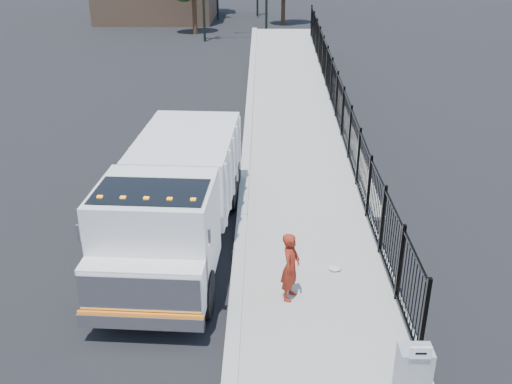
{
  "coord_description": "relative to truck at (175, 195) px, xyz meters",
  "views": [
    {
      "loc": [
        0.58,
        -10.52,
        7.57
      ],
      "look_at": [
        0.42,
        2.0,
        1.78
      ],
      "focal_mm": 40.0,
      "sensor_mm": 36.0,
      "label": 1
    }
  ],
  "objects": [
    {
      "name": "debris",
      "position": [
        3.93,
        -1.14,
        -1.37
      ],
      "size": [
        0.32,
        0.32,
        0.08
      ],
      "primitive_type": "ellipsoid",
      "color": "silver",
      "rests_on": "sidewalk"
    },
    {
      "name": "arrow_sign",
      "position": [
        4.7,
        -5.7,
        -0.05
      ],
      "size": [
        0.35,
        0.04,
        0.22
      ],
      "primitive_type": "cube",
      "color": "white",
      "rests_on": "utility_cabinet"
    },
    {
      "name": "truck",
      "position": [
        0.0,
        0.0,
        0.0
      ],
      "size": [
        2.98,
        8.07,
        2.72
      ],
      "rotation": [
        0.0,
        0.0,
        -0.05
      ],
      "color": "black",
      "rests_on": "ground"
    },
    {
      "name": "utility_cabinet",
      "position": [
        4.7,
        -5.48,
        -0.79
      ],
      "size": [
        0.55,
        0.4,
        1.25
      ],
      "primitive_type": "cube",
      "color": "gray",
      "rests_on": "sidewalk"
    },
    {
      "name": "ramp",
      "position": [
        3.72,
        13.68,
        -1.53
      ],
      "size": [
        3.95,
        24.06,
        3.19
      ],
      "primitive_type": "cube",
      "rotation": [
        0.06,
        0.0,
        0.0
      ],
      "color": "#9E998E",
      "rests_on": "ground"
    },
    {
      "name": "iron_fence",
      "position": [
        5.15,
        9.68,
        -0.63
      ],
      "size": [
        0.1,
        28.0,
        1.8
      ],
      "primitive_type": "cube",
      "color": "black",
      "rests_on": "ground"
    },
    {
      "name": "worker",
      "position": [
        2.79,
        -2.3,
        -0.62
      ],
      "size": [
        0.56,
        0.68,
        1.59
      ],
      "primitive_type": "imported",
      "rotation": [
        0.0,
        0.0,
        1.21
      ],
      "color": "maroon",
      "rests_on": "sidewalk"
    },
    {
      "name": "ground",
      "position": [
        1.6,
        -2.32,
        -1.53
      ],
      "size": [
        120.0,
        120.0,
        0.0
      ],
      "primitive_type": "plane",
      "color": "black",
      "rests_on": "ground"
    },
    {
      "name": "sidewalk",
      "position": [
        3.52,
        -4.32,
        -1.47
      ],
      "size": [
        3.55,
        12.0,
        0.12
      ],
      "primitive_type": "cube",
      "color": "#9E998E",
      "rests_on": "ground"
    },
    {
      "name": "curb",
      "position": [
        1.6,
        -4.32,
        -1.45
      ],
      "size": [
        0.3,
        12.0,
        0.16
      ],
      "primitive_type": "cube",
      "color": "#ADAAA3",
      "rests_on": "ground"
    }
  ]
}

